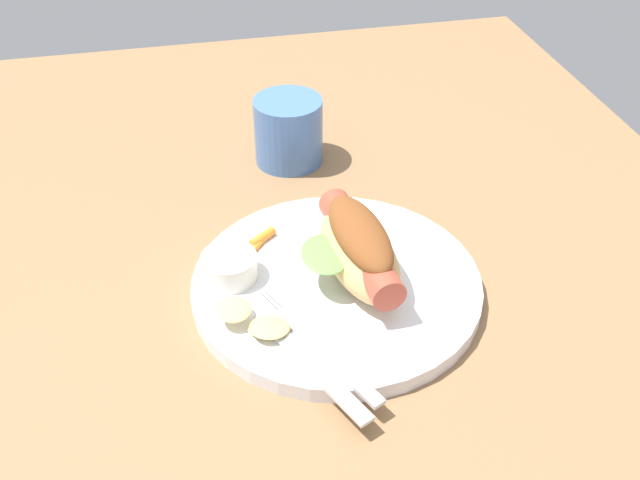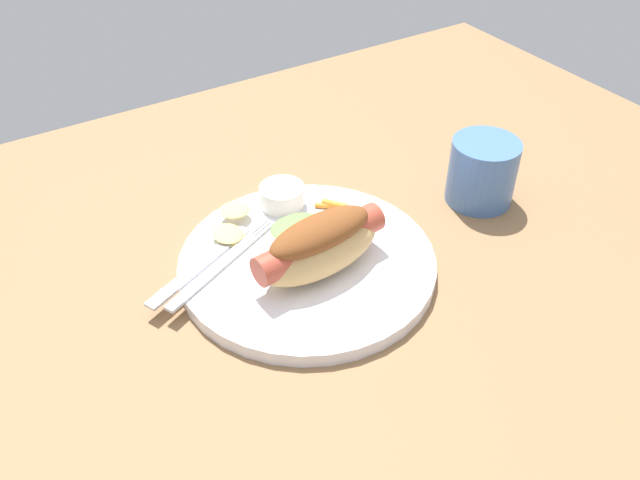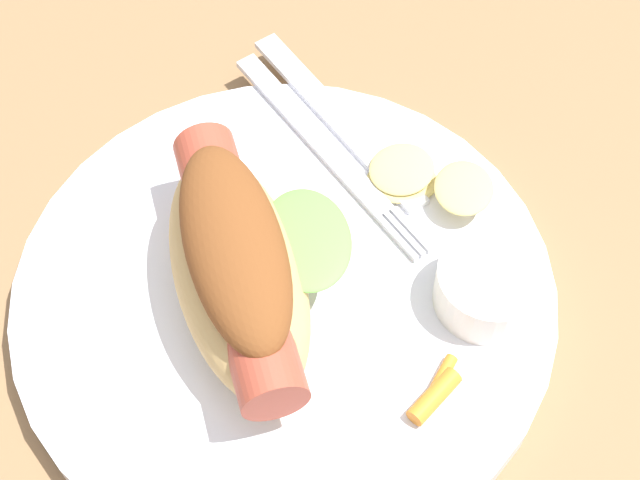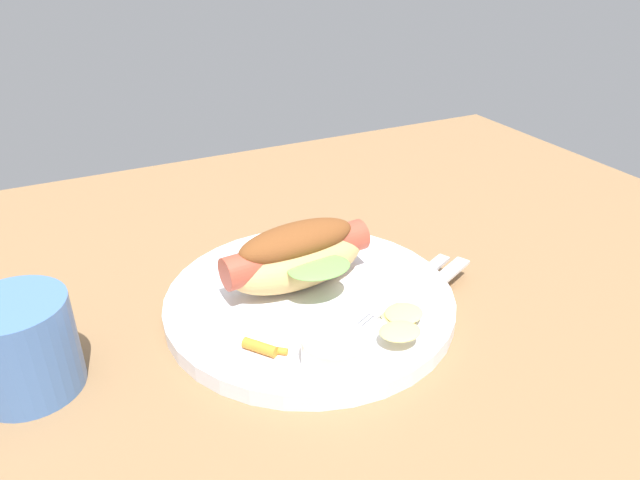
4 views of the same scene
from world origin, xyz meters
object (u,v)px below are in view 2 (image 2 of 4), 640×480
hot_dog (320,244)px  sauce_ramekin (282,196)px  plate (305,261)px  fork (221,265)px  drinking_cup (483,172)px  chips_pile (232,227)px  knife (200,265)px  carrot_garnish (332,205)px

hot_dog → sauce_ramekin: hot_dog is taller
plate → sauce_ramekin: sauce_ramekin is taller
fork → sauce_ramekin: bearing=4.6°
fork → drinking_cup: bearing=-31.7°
plate → chips_pile: chips_pile is taller
knife → chips_pile: size_ratio=2.16×
carrot_garnish → plate: bearing=38.6°
sauce_ramekin → knife: (12.73, 5.08, -1.08)cm
fork → carrot_garnish: 15.73cm
fork → knife: (1.90, -1.10, -0.02)cm
plate → drinking_cup: drinking_cup is taller
chips_pile → carrot_garnish: bearing=169.8°
fork → chips_pile: chips_pile is taller
fork → plate: bearing=-46.2°
fork → carrot_garnish: size_ratio=4.67×
chips_pile → carrot_garnish: 12.21cm
fork → knife: 2.20cm
plate → hot_dog: (-0.24, 2.53, 4.06)cm
knife → plate: bearing=-47.5°
hot_dog → fork: size_ratio=0.97×
hot_dog → fork: 10.84cm
fork → carrot_garnish: bearing=-16.1°
hot_dog → carrot_garnish: (-6.89, -8.24, -2.83)cm
chips_pile → drinking_cup: (-29.54, 8.45, 1.67)cm
sauce_ramekin → knife: bearing=21.8°
knife → fork: bearing=-54.6°
hot_dog → drinking_cup: bearing=-0.9°
chips_pile → carrot_garnish: size_ratio=2.06×
hot_dog → plate: bearing=89.9°
chips_pile → knife: bearing=33.0°
knife → chips_pile: chips_pile is taller
knife → chips_pile: bearing=8.4°
fork → knife: bearing=125.0°
sauce_ramekin → chips_pile: 7.49cm
plate → drinking_cup: bearing=178.6°
hot_dog → carrot_garnish: hot_dog is taller
hot_dog → fork: hot_dog is taller
knife → sauce_ramekin: bearing=-2.9°
sauce_ramekin → carrot_garnish: size_ratio=1.57×
fork → chips_pile: bearing=27.6°
sauce_ramekin → drinking_cup: size_ratio=0.65×
plate → knife: 11.23cm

